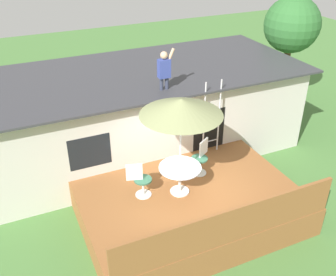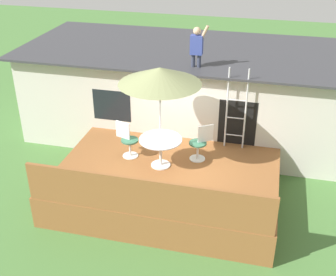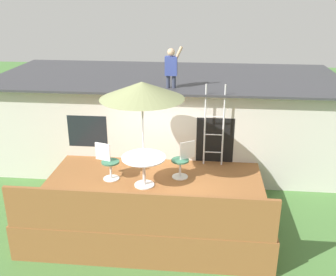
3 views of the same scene
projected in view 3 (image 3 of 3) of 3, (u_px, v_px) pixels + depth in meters
name	position (u px, v px, depth m)	size (l,w,h in m)	color
ground_plane	(153.00, 215.00, 9.65)	(40.00, 40.00, 0.00)	#477538
house	(168.00, 117.00, 12.49)	(10.50, 4.50, 2.73)	beige
deck	(153.00, 201.00, 9.50)	(5.34, 3.98, 0.80)	brown
deck_railing	(138.00, 214.00, 7.39)	(5.24, 0.08, 0.90)	brown
patio_table	(144.00, 163.00, 9.20)	(1.04, 1.04, 0.74)	silver
patio_umbrella	(142.00, 90.00, 8.57)	(1.90, 1.90, 2.54)	silver
step_ladder	(214.00, 126.00, 10.14)	(0.52, 0.04, 2.20)	silver
person_figure	(171.00, 65.00, 10.29)	(0.47, 0.20, 1.11)	#33384C
patio_chair_left	(108.00, 162.00, 9.59)	(0.61, 0.44, 0.92)	silver
patio_chair_right	(183.00, 160.00, 9.69)	(0.57, 0.45, 0.92)	silver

